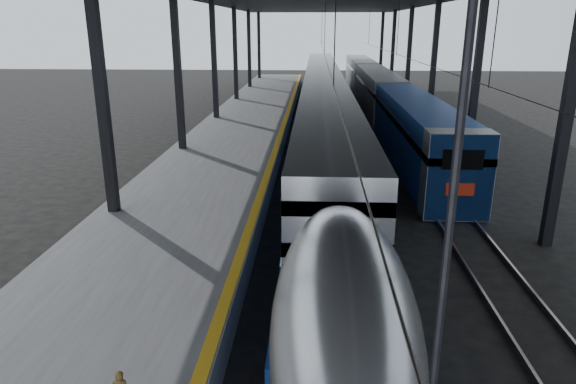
{
  "coord_description": "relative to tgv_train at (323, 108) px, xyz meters",
  "views": [
    {
      "loc": [
        1.4,
        -12.12,
        7.36
      ],
      "look_at": [
        0.54,
        4.39,
        2.0
      ],
      "focal_mm": 32.0,
      "sensor_mm": 36.0,
      "label": 1
    }
  ],
  "objects": [
    {
      "name": "platform",
      "position": [
        -5.5,
        -3.8,
        -1.38
      ],
      "size": [
        6.0,
        80.0,
        1.0
      ],
      "primitive_type": "cube",
      "color": "#4C4C4F",
      "rests_on": "ground"
    },
    {
      "name": "tgv_train",
      "position": [
        0.0,
        0.0,
        0.0
      ],
      "size": [
        2.8,
        65.2,
        4.02
      ],
      "color": "#B4B7BC",
      "rests_on": "ground"
    },
    {
      "name": "second_train",
      "position": [
        5.0,
        10.4,
        -0.08
      ],
      "size": [
        2.58,
        56.05,
        3.55
      ],
      "color": "navy",
      "rests_on": "ground"
    },
    {
      "name": "yellow_strip",
      "position": [
        -2.7,
        -3.8,
        -0.87
      ],
      "size": [
        0.3,
        80.0,
        0.01
      ],
      "primitive_type": "cube",
      "color": "#CE9413",
      "rests_on": "platform"
    },
    {
      "name": "ground",
      "position": [
        -2.0,
        -23.8,
        -1.88
      ],
      "size": [
        160.0,
        160.0,
        0.0
      ],
      "primitive_type": "plane",
      "color": "black",
      "rests_on": "ground"
    },
    {
      "name": "rails",
      "position": [
        2.5,
        -3.8,
        -1.8
      ],
      "size": [
        6.52,
        80.0,
        0.16
      ],
      "color": "slate",
      "rests_on": "ground"
    }
  ]
}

